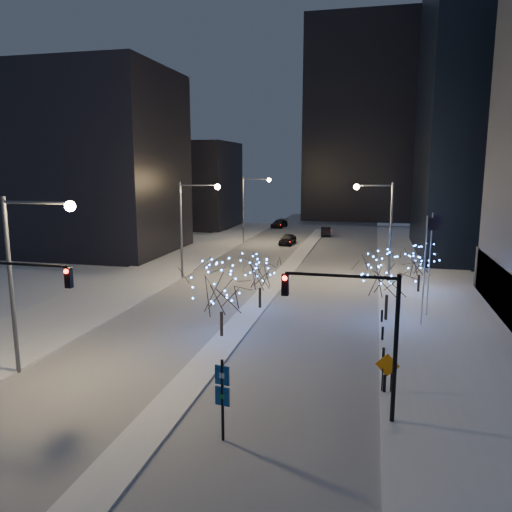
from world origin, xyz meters
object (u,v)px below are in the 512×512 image
(traffic_signal_west, at_px, (10,303))
(car_mid, at_px, (326,231))
(street_lamp_w_mid, at_px, (190,217))
(car_near, at_px, (288,239))
(holiday_tree_plaza_far, at_px, (420,261))
(street_lamp_east, at_px, (382,219))
(holiday_tree_plaza_near, at_px, (388,275))
(street_lamp_w_far, at_px, (250,200))
(traffic_signal_east, at_px, (361,321))
(street_lamp_w_near, at_px, (26,262))
(holiday_tree_median_far, at_px, (260,272))
(wayfinding_sign, at_px, (222,392))
(car_far, at_px, (279,224))
(construction_sign, at_px, (387,369))
(holiday_tree_median_near, at_px, (221,289))

(traffic_signal_west, bearing_deg, car_mid, 81.01)
(street_lamp_w_mid, relative_size, traffic_signal_west, 1.43)
(car_near, height_order, holiday_tree_plaza_far, holiday_tree_plaza_far)
(street_lamp_east, distance_m, holiday_tree_plaza_near, 13.64)
(street_lamp_w_far, xyz_separation_m, traffic_signal_east, (17.88, -51.00, -1.74))
(street_lamp_w_near, distance_m, holiday_tree_plaza_far, 33.27)
(street_lamp_w_far, distance_m, holiday_tree_plaza_near, 40.43)
(car_near, height_order, holiday_tree_median_far, holiday_tree_median_far)
(holiday_tree_median_far, relative_size, holiday_tree_plaza_near, 0.87)
(holiday_tree_plaza_far, xyz_separation_m, wayfinding_sign, (-10.18, -28.36, -0.76))
(car_near, relative_size, car_mid, 1.03)
(car_far, relative_size, holiday_tree_median_far, 1.15)
(street_lamp_east, bearing_deg, car_near, 121.09)
(car_far, bearing_deg, street_lamp_w_near, -81.98)
(street_lamp_w_far, distance_m, holiday_tree_median_far, 35.80)
(car_near, height_order, wayfinding_sign, wayfinding_sign)
(car_near, bearing_deg, holiday_tree_median_far, -79.22)
(construction_sign, bearing_deg, street_lamp_w_mid, 136.08)
(street_lamp_w_far, xyz_separation_m, holiday_tree_median_near, (8.44, -41.71, -3.04))
(street_lamp_w_near, xyz_separation_m, construction_sign, (19.24, 2.09, -5.12))
(street_lamp_east, bearing_deg, car_mid, 104.65)
(traffic_signal_west, distance_m, car_near, 52.30)
(traffic_signal_east, xyz_separation_m, construction_sign, (1.36, 3.10, -3.38))
(car_near, bearing_deg, holiday_tree_median_near, -81.64)
(holiday_tree_plaza_near, bearing_deg, street_lamp_w_near, -142.95)
(car_near, bearing_deg, wayfinding_sign, -78.35)
(street_lamp_w_far, relative_size, traffic_signal_east, 1.43)
(street_lamp_w_mid, bearing_deg, car_mid, 73.76)
(car_far, relative_size, holiday_tree_plaza_near, 1.00)
(street_lamp_w_mid, xyz_separation_m, traffic_signal_west, (0.50, -27.00, -1.74))
(street_lamp_east, height_order, traffic_signal_east, street_lamp_east)
(street_lamp_w_far, height_order, street_lamp_east, same)
(holiday_tree_plaza_far, bearing_deg, street_lamp_w_mid, 178.07)
(street_lamp_east, bearing_deg, car_far, 113.44)
(street_lamp_w_far, distance_m, car_mid, 16.10)
(traffic_signal_east, height_order, wayfinding_sign, traffic_signal_east)
(street_lamp_east, height_order, holiday_tree_plaza_far, street_lamp_east)
(street_lamp_w_mid, height_order, holiday_tree_plaza_near, street_lamp_w_mid)
(street_lamp_w_far, relative_size, street_lamp_east, 1.00)
(street_lamp_w_near, relative_size, traffic_signal_east, 1.43)
(street_lamp_east, xyz_separation_m, holiday_tree_median_far, (-9.58, -12.37, -3.34))
(street_lamp_w_near, distance_m, car_far, 70.39)
(traffic_signal_east, bearing_deg, construction_sign, 66.28)
(car_near, relative_size, construction_sign, 2.31)
(car_mid, distance_m, holiday_tree_median_far, 45.27)
(street_lamp_w_near, height_order, car_near, street_lamp_w_near)
(street_lamp_w_near, relative_size, holiday_tree_plaza_far, 2.25)
(holiday_tree_plaza_near, xyz_separation_m, construction_sign, (-0.20, -12.58, -2.19))
(street_lamp_w_mid, distance_m, traffic_signal_east, 31.60)
(street_lamp_east, distance_m, construction_sign, 26.40)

